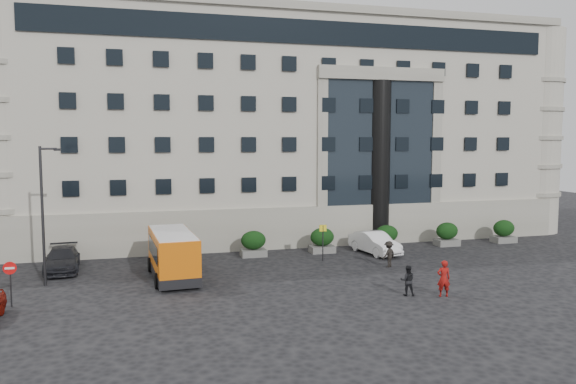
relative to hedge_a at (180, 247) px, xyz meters
name	(u,v)px	position (x,y,z in m)	size (l,w,h in m)	color
ground	(261,284)	(4.00, -7.80, -0.93)	(120.00, 120.00, 0.00)	black
civic_building	(272,133)	(10.00, 14.20, 8.07)	(44.00, 24.00, 18.00)	#A8A294
entrance_column	(379,163)	(16.00, 2.50, 5.57)	(1.80, 1.80, 13.00)	black
hedge_a	(180,247)	(0.00, 0.00, 0.00)	(1.80, 1.26, 1.84)	#595956
hedge_b	(253,244)	(5.20, 0.00, 0.00)	(1.80, 1.26, 1.84)	#595956
hedge_c	(322,240)	(10.40, 0.00, 0.00)	(1.80, 1.26, 1.84)	#595956
hedge_d	(387,237)	(15.60, 0.00, 0.00)	(1.80, 1.26, 1.84)	#595956
hedge_e	(447,234)	(20.80, 0.00, 0.00)	(1.80, 1.26, 1.84)	#595956
hedge_f	(504,231)	(26.00, 0.00, 0.00)	(1.80, 1.26, 1.84)	#595956
street_lamp	(44,210)	(-7.94, -4.80, 3.44)	(1.16, 0.18, 8.00)	#262628
bus_stop_sign	(323,236)	(9.50, -2.80, 0.80)	(0.50, 0.08, 2.52)	#262628
no_entry_sign	(10,275)	(-9.00, -8.84, 0.72)	(0.64, 0.16, 2.32)	#262628
minibus	(173,253)	(-0.79, -4.95, 0.63)	(2.90, 6.89, 2.83)	#D15C09
red_truck	(72,226)	(-7.96, 9.48, 0.42)	(2.68, 5.08, 2.63)	maroon
parked_car_c	(62,259)	(-7.50, -1.17, -0.19)	(2.06, 5.07, 1.47)	black
white_taxi	(375,243)	(14.00, -1.40, -0.13)	(1.69, 4.86, 1.60)	silver
pedestrian_a	(444,278)	(12.90, -12.80, 0.05)	(0.72, 0.47, 1.97)	maroon
pedestrian_b	(408,280)	(11.14, -12.11, -0.11)	(0.80, 0.62, 1.64)	black
pedestrian_c	(389,254)	(13.10, -5.66, -0.07)	(1.11, 0.64, 1.72)	black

